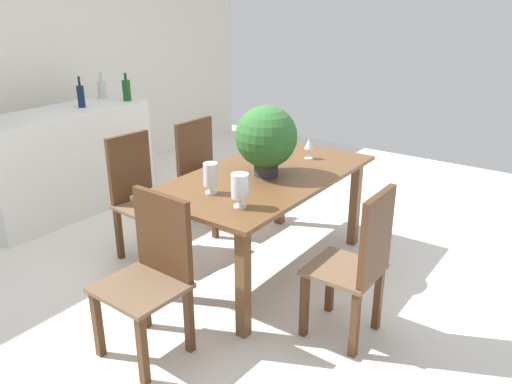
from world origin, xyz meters
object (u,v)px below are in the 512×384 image
kitchen_counter (65,162)px  wine_bottle_tall (81,96)px  chair_far_right (204,168)px  chair_far_left (139,192)px  wine_bottle_green (127,90)px  chair_head_end (152,267)px  wine_bottle_clear (102,89)px  crystal_vase_center_near (211,176)px  dining_table (266,188)px  crystal_vase_left (240,187)px  wine_glass (309,144)px  flower_centerpiece (266,138)px  chair_near_left (359,261)px

kitchen_counter → wine_bottle_tall: wine_bottle_tall is taller
chair_far_right → wine_bottle_tall: 1.38m
chair_far_left → wine_bottle_green: bearing=56.0°
chair_head_end → chair_far_right: bearing=123.8°
wine_bottle_green → wine_bottle_tall: bearing=167.8°
chair_far_left → wine_bottle_clear: bearing=64.4°
chair_head_end → crystal_vase_center_near: crystal_vase_center_near is taller
chair_far_left → crystal_vase_center_near: (-0.14, -0.86, 0.35)m
dining_table → wine_bottle_tall: size_ratio=5.99×
crystal_vase_left → wine_bottle_green: (1.15, 2.29, 0.19)m
chair_head_end → wine_glass: (1.65, -0.06, 0.36)m
flower_centerpiece → wine_glass: flower_centerpiece is taller
wine_bottle_clear → crystal_vase_left: bearing=-112.7°
chair_far_right → crystal_vase_center_near: bearing=-134.9°
chair_far_right → chair_head_end: 1.81m
dining_table → kitchen_counter: kitchen_counter is taller
chair_far_right → crystal_vase_left: 1.57m
chair_far_right → kitchen_counter: 1.38m
dining_table → crystal_vase_left: crystal_vase_left is taller
chair_head_end → chair_near_left: bearing=41.3°
chair_far_right → chair_head_end: (-1.54, -0.95, 0.00)m
chair_near_left → wine_bottle_green: size_ratio=3.53×
flower_centerpiece → crystal_vase_center_near: (-0.51, 0.09, -0.15)m
dining_table → chair_far_right: bearing=67.3°
crystal_vase_left → wine_bottle_clear: wine_bottle_clear is taller
wine_glass → wine_bottle_tall: 2.28m
wine_bottle_green → chair_far_left: bearing=-129.5°
chair_far_left → kitchen_counter: size_ratio=0.59×
wine_glass → chair_near_left: bearing=-135.9°
crystal_vase_left → flower_centerpiece: bearing=19.6°
crystal_vase_left → kitchen_counter: crystal_vase_left is taller
wine_bottle_green → wine_bottle_clear: size_ratio=1.07×
chair_far_right → crystal_vase_left: (-0.99, -1.16, 0.37)m
chair_near_left → kitchen_counter: 3.15m
chair_near_left → kitchen_counter: bearing=-94.1°
chair_far_left → wine_bottle_clear: wine_bottle_clear is taller
wine_bottle_tall → crystal_vase_center_near: bearing=-106.1°
chair_far_right → chair_near_left: size_ratio=0.97×
dining_table → flower_centerpiece: (-0.02, -0.01, 0.38)m
wine_bottle_tall → kitchen_counter: bearing=170.1°
chair_far_left → chair_far_right: (0.78, 0.00, -0.01)m
chair_far_right → wine_bottle_clear: (0.09, 1.43, 0.55)m
flower_centerpiece → chair_far_right: bearing=66.7°
chair_near_left → flower_centerpiece: flower_centerpiece is taller
wine_glass → wine_bottle_clear: bearing=90.5°
dining_table → chair_near_left: size_ratio=1.79×
chair_head_end → kitchen_counter: (0.99, 2.21, -0.04)m
chair_far_left → chair_head_end: bearing=-123.5°
chair_head_end → wine_glass: size_ratio=5.87×
dining_table → crystal_vase_left: size_ratio=8.12×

